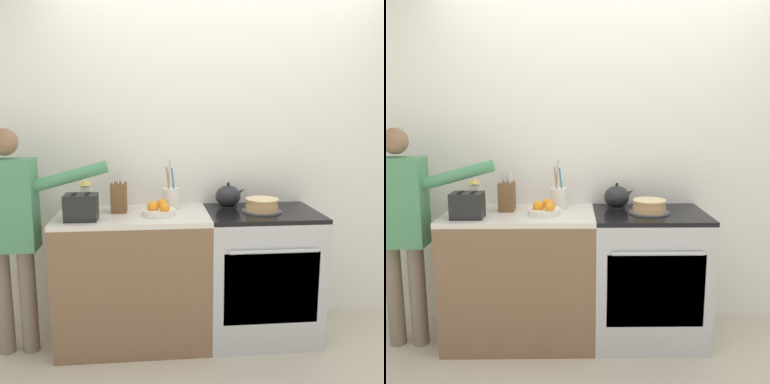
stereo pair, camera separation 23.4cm
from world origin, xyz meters
TOP-DOWN VIEW (x-y plane):
  - ground_plane at (0.00, 0.00)m, footprint 16.00×16.00m
  - wall_back at (0.00, 0.61)m, footprint 8.00×0.04m
  - counter_cabinet at (-0.65, 0.30)m, footprint 1.03×0.59m
  - stove_range at (0.26, 0.29)m, footprint 0.77×0.62m
  - layer_cake at (0.25, 0.28)m, footprint 0.28×0.28m
  - tea_kettle at (0.05, 0.47)m, footprint 0.23×0.18m
  - knife_block at (-0.74, 0.37)m, footprint 0.11×0.14m
  - utensil_crock at (-0.38, 0.44)m, footprint 0.12×0.12m
  - fruit_bowl at (-0.47, 0.24)m, footprint 0.22×0.22m
  - toaster at (-0.96, 0.15)m, footprint 0.22×0.16m
  - milk_carton at (-0.97, 0.41)m, footprint 0.07×0.07m
  - person_baker at (-1.42, 0.21)m, footprint 0.89×0.20m

SIDE VIEW (x-z plane):
  - ground_plane at x=0.00m, z-range 0.00..0.00m
  - counter_cabinet at x=-0.65m, z-range 0.00..0.93m
  - stove_range at x=0.26m, z-range 0.00..0.93m
  - person_baker at x=-1.42m, z-range 0.14..1.65m
  - fruit_bowl at x=-0.47m, z-range 0.91..1.01m
  - layer_cake at x=0.25m, z-range 0.92..1.02m
  - tea_kettle at x=0.05m, z-range 0.91..1.09m
  - utensil_crock at x=-0.38m, z-range 0.83..1.18m
  - toaster at x=-0.96m, z-range 0.92..1.10m
  - knife_block at x=-0.74m, z-range 0.88..1.18m
  - milk_carton at x=-0.97m, z-range 0.92..1.14m
  - wall_back at x=0.00m, z-range 0.00..2.60m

